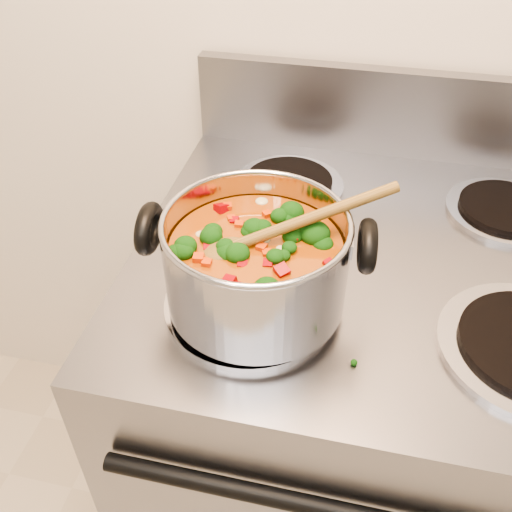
{
  "coord_description": "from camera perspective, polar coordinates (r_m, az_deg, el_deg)",
  "views": [
    {
      "loc": [
        -0.1,
        0.48,
        1.47
      ],
      "look_at": [
        -0.22,
        1.01,
        1.01
      ],
      "focal_mm": 40.0,
      "sensor_mm": 36.0,
      "label": 1
    }
  ],
  "objects": [
    {
      "name": "cooktop_crumbs",
      "position": [
        0.81,
        0.87,
        -2.27
      ],
      "size": [
        0.14,
        0.33,
        0.01
      ],
      "color": "black",
      "rests_on": "electric_range"
    },
    {
      "name": "electric_range",
      "position": [
        1.21,
        9.91,
        -16.51
      ],
      "size": [
        0.76,
        0.68,
        1.08
      ],
      "color": "gray",
      "rests_on": "ground"
    },
    {
      "name": "stockpot",
      "position": [
        0.72,
        -0.06,
        -0.72
      ],
      "size": [
        0.29,
        0.23,
        0.14
      ],
      "rotation": [
        0.0,
        0.0,
        0.09
      ],
      "color": "#A5A5AD",
      "rests_on": "electric_range"
    },
    {
      "name": "wooden_spoon",
      "position": [
        0.69,
        1.0,
        2.18
      ],
      "size": [
        0.24,
        0.14,
        0.08
      ],
      "rotation": [
        0.0,
        0.0,
        0.46
      ],
      "color": "brown",
      "rests_on": "stockpot"
    }
  ]
}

